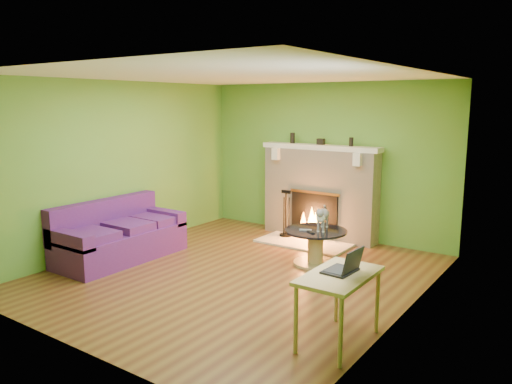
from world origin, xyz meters
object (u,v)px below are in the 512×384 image
(cat, at_px, (323,218))
(desk, at_px, (339,282))
(sofa, at_px, (118,236))
(coffee_table, at_px, (315,244))

(cat, bearing_deg, desk, -75.80)
(sofa, distance_m, coffee_table, 2.88)
(sofa, distance_m, cat, 2.99)
(coffee_table, distance_m, desk, 2.39)
(desk, bearing_deg, sofa, 171.78)
(sofa, xyz_separation_m, coffee_table, (2.50, 1.42, -0.04))
(cat, bearing_deg, coffee_table, -164.98)
(cat, bearing_deg, sofa, -167.31)
(sofa, bearing_deg, cat, 29.67)
(coffee_table, bearing_deg, cat, 32.01)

